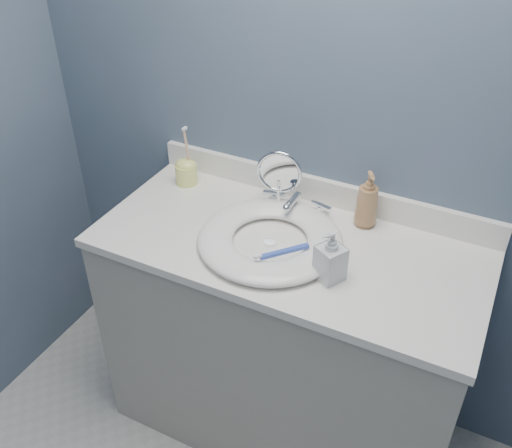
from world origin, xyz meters
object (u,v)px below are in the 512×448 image
Objects in this scene: makeup_mirror at (279,179)px; soap_bottle_amber at (367,199)px; toothbrush_holder at (186,170)px; soap_bottle_clear at (331,255)px.

soap_bottle_amber is (0.28, 0.05, -0.03)m from makeup_mirror.
makeup_mirror is 0.38m from toothbrush_holder.
toothbrush_holder reaches higher than makeup_mirror.
toothbrush_holder is at bearing 152.56° from soap_bottle_amber.
makeup_mirror is at bearing 159.32° from soap_bottle_amber.
soap_bottle_clear is (-0.01, -0.30, -0.01)m from soap_bottle_amber.
makeup_mirror is at bearing 167.10° from soap_bottle_clear.
makeup_mirror is at bearing -1.92° from toothbrush_holder.
soap_bottle_amber is 1.18× the size of soap_bottle_clear.
toothbrush_holder is (-0.65, 0.26, -0.03)m from soap_bottle_clear.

